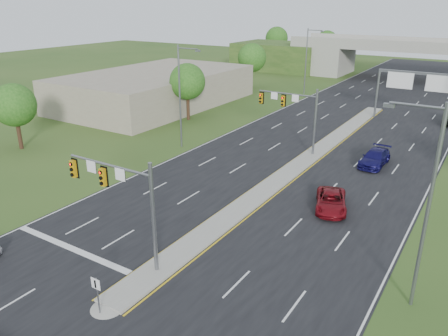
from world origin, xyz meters
TOP-DOWN VIEW (x-y plane):
  - ground at (0.00, 0.00)m, footprint 240.00×240.00m
  - road at (0.00, 35.00)m, footprint 24.00×160.00m
  - median at (0.00, 23.00)m, footprint 2.00×54.00m
  - median_nose at (0.00, -4.00)m, footprint 2.00×2.00m
  - lane_markings at (-0.60, 28.91)m, footprint 23.72×160.00m
  - signal_mast_near at (-2.26, -0.07)m, footprint 6.62×0.60m
  - signal_mast_far at (-2.26, 24.93)m, footprint 6.62×0.60m
  - keep_right_sign at (0.00, -4.53)m, footprint 0.60×0.13m
  - sign_gantry at (6.68, 44.92)m, footprint 11.58×0.44m
  - overpass at (0.00, 80.00)m, footprint 80.00×14.00m
  - lightpole_l_mid at (-13.30, 20.00)m, footprint 2.85×0.25m
  - lightpole_l_far at (-13.30, 55.00)m, footprint 2.85×0.25m
  - lightpole_r_near at (13.30, 5.00)m, footprint 2.85×0.25m
  - tree_l_near at (-20.00, 30.00)m, footprint 4.80×4.80m
  - tree_l_mid at (-24.00, 55.00)m, footprint 5.20×5.20m
  - tree_l_close at (-28.00, 10.00)m, footprint 4.60×4.60m
  - tree_back_a at (-38.00, 94.00)m, footprint 6.00×6.00m
  - tree_back_b at (-24.00, 94.00)m, footprint 5.60×5.60m
  - commercial_building at (-30.00, 35.00)m, footprint 18.00×30.00m
  - car_far_a at (5.94, 13.73)m, footprint 3.75×5.36m
  - car_far_b at (6.24, 25.49)m, footprint 2.25×5.26m

SIDE VIEW (x-z plane):
  - ground at x=0.00m, z-range 0.00..0.00m
  - road at x=0.00m, z-range 0.00..0.02m
  - lane_markings at x=-0.60m, z-range 0.02..0.03m
  - median at x=0.00m, z-range 0.02..0.18m
  - median_nose at x=0.00m, z-range 0.02..0.18m
  - car_far_a at x=5.94m, z-range 0.02..1.38m
  - car_far_b at x=6.24m, z-range 0.02..1.53m
  - keep_right_sign at x=0.00m, z-range 0.42..2.62m
  - commercial_building at x=-30.00m, z-range 0.00..5.00m
  - overpass at x=0.00m, z-range -0.50..7.60m
  - signal_mast_near at x=-2.26m, z-range 1.23..8.23m
  - signal_mast_far at x=-2.26m, z-range 1.23..8.23m
  - tree_l_close at x=-28.00m, z-range 1.27..8.44m
  - tree_l_near at x=-20.00m, z-range 1.38..8.98m
  - sign_gantry at x=6.68m, z-range 1.90..8.58m
  - tree_l_mid at x=-24.00m, z-range 1.44..9.57m
  - tree_back_b at x=-24.00m, z-range 1.35..9.67m
  - tree_back_a at x=-38.00m, z-range 1.41..10.26m
  - lightpole_l_mid at x=-13.30m, z-range 0.60..11.60m
  - lightpole_l_far at x=-13.30m, z-range 0.60..11.60m
  - lightpole_r_near at x=13.30m, z-range 0.60..11.60m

